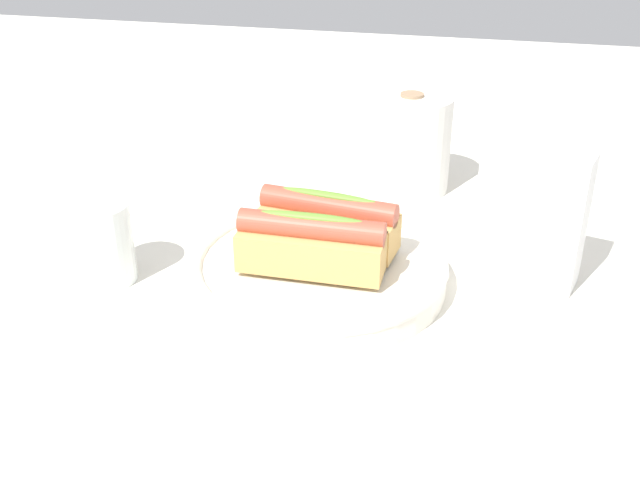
{
  "coord_description": "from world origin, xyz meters",
  "views": [
    {
      "loc": [
        0.17,
        -0.7,
        0.43
      ],
      "look_at": [
        0.01,
        0.0,
        0.05
      ],
      "focal_mm": 43.08,
      "sensor_mm": 36.0,
      "label": 1
    }
  ],
  "objects_px": {
    "water_glass": "(102,245)",
    "paper_towel_roll": "(409,143)",
    "hotdog_front": "(311,245)",
    "hotdog_back": "(328,222)",
    "serving_bowl": "(320,269)",
    "napkin_box": "(531,216)"
  },
  "relations": [
    {
      "from": "napkin_box",
      "to": "hotdog_back",
      "type": "bearing_deg",
      "value": -154.18
    },
    {
      "from": "serving_bowl",
      "to": "napkin_box",
      "type": "distance_m",
      "value": 0.23
    },
    {
      "from": "hotdog_front",
      "to": "hotdog_back",
      "type": "distance_m",
      "value": 0.06
    },
    {
      "from": "hotdog_front",
      "to": "water_glass",
      "type": "distance_m",
      "value": 0.23
    },
    {
      "from": "hotdog_front",
      "to": "napkin_box",
      "type": "bearing_deg",
      "value": 22.71
    },
    {
      "from": "hotdog_back",
      "to": "paper_towel_roll",
      "type": "bearing_deg",
      "value": 77.11
    },
    {
      "from": "hotdog_back",
      "to": "paper_towel_roll",
      "type": "height_order",
      "value": "paper_towel_roll"
    },
    {
      "from": "serving_bowl",
      "to": "hotdog_front",
      "type": "distance_m",
      "value": 0.05
    },
    {
      "from": "hotdog_front",
      "to": "hotdog_back",
      "type": "xyz_separation_m",
      "value": [
        0.01,
        0.05,
        0.0
      ]
    },
    {
      "from": "hotdog_back",
      "to": "paper_towel_roll",
      "type": "xyz_separation_m",
      "value": [
        0.06,
        0.25,
        0.0
      ]
    },
    {
      "from": "serving_bowl",
      "to": "water_glass",
      "type": "xyz_separation_m",
      "value": [
        -0.23,
        -0.04,
        0.02
      ]
    },
    {
      "from": "hotdog_front",
      "to": "paper_towel_roll",
      "type": "distance_m",
      "value": 0.31
    },
    {
      "from": "hotdog_front",
      "to": "paper_towel_roll",
      "type": "relative_size",
      "value": 1.12
    },
    {
      "from": "water_glass",
      "to": "napkin_box",
      "type": "bearing_deg",
      "value": 13.25
    },
    {
      "from": "hotdog_front",
      "to": "paper_towel_roll",
      "type": "bearing_deg",
      "value": 78.28
    },
    {
      "from": "water_glass",
      "to": "paper_towel_roll",
      "type": "xyz_separation_m",
      "value": [
        0.29,
        0.32,
        0.02
      ]
    },
    {
      "from": "serving_bowl",
      "to": "paper_towel_roll",
      "type": "bearing_deg",
      "value": 77.75
    },
    {
      "from": "hotdog_back",
      "to": "paper_towel_roll",
      "type": "relative_size",
      "value": 1.16
    },
    {
      "from": "paper_towel_roll",
      "to": "water_glass",
      "type": "bearing_deg",
      "value": -132.4
    },
    {
      "from": "water_glass",
      "to": "napkin_box",
      "type": "height_order",
      "value": "napkin_box"
    },
    {
      "from": "serving_bowl",
      "to": "napkin_box",
      "type": "height_order",
      "value": "napkin_box"
    },
    {
      "from": "serving_bowl",
      "to": "paper_towel_roll",
      "type": "xyz_separation_m",
      "value": [
        0.06,
        0.28,
        0.05
      ]
    }
  ]
}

